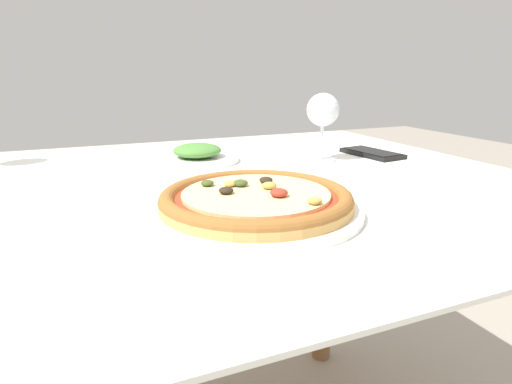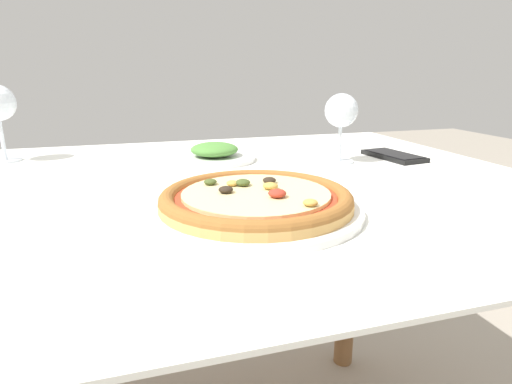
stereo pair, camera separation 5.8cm
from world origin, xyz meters
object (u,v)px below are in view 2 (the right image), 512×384
at_px(pizza_plate, 256,201).
at_px(cell_phone, 394,156).
at_px(dining_table, 182,234).
at_px(wine_glass_far_left, 341,113).
at_px(side_plate, 215,154).

xyz_separation_m(pizza_plate, cell_phone, (0.40, 0.27, -0.01)).
distance_m(dining_table, wine_glass_far_left, 0.41).
relative_size(pizza_plate, wine_glass_far_left, 2.04).
bearing_deg(wine_glass_far_left, cell_phone, 1.51).
distance_m(dining_table, pizza_plate, 0.22).
xyz_separation_m(dining_table, cell_phone, (0.49, 0.09, 0.10)).
relative_size(pizza_plate, side_plate, 1.67).
height_order(pizza_plate, cell_phone, pizza_plate).
height_order(dining_table, wine_glass_far_left, wine_glass_far_left).
height_order(pizza_plate, side_plate, pizza_plate).
distance_m(pizza_plate, wine_glass_far_left, 0.39).
relative_size(dining_table, wine_glass_far_left, 9.10).
distance_m(wine_glass_far_left, cell_phone, 0.17).
bearing_deg(cell_phone, wine_glass_far_left, -178.49).
bearing_deg(cell_phone, pizza_plate, -146.11).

